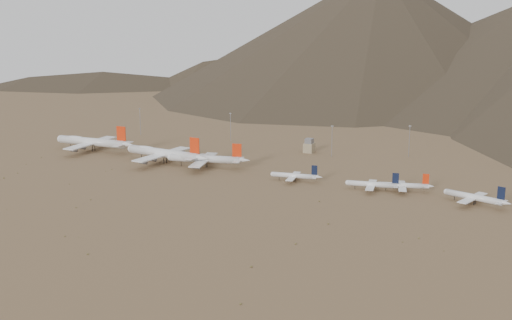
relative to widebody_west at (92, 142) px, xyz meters
The scene contains 14 objects.
ground 138.57m from the widebody_west, 15.52° to the right, with size 3000.00×3000.00×0.00m, color olive.
widebody_west is the anchor object (origin of this frame).
widebody_centre 80.57m from the widebody_west, ahead, with size 78.19×59.98×23.21m.
widebody_east 116.01m from the widebody_west, ahead, with size 63.05×50.02×19.32m.
narrowbody_a 193.72m from the widebody_west, ahead, with size 36.64×26.90×12.26m.
narrowbody_b 248.98m from the widebody_west, ahead, with size 38.20×28.11×12.82m.
narrowbody_c 267.20m from the widebody_west, ahead, with size 36.24×26.99×12.41m.
narrowbody_d 313.85m from the widebody_west, ahead, with size 42.25×31.14×14.21m.
control_tower 183.19m from the widebody_west, 26.94° to the left, with size 8.00×8.00×12.00m.
mast_far_west 79.04m from the widebody_west, 98.22° to the left, with size 2.00×0.60×25.70m.
mast_west 123.70m from the widebody_west, 49.91° to the left, with size 2.00×0.60×25.70m.
mast_centre 201.36m from the widebody_west, 22.54° to the left, with size 2.00×0.60×25.70m.
mast_east 263.84m from the widebody_west, 24.11° to the left, with size 2.00×0.60×25.70m.
desert_scrub 168.00m from the widebody_west, 46.02° to the right, with size 380.73×167.42×0.86m.
Camera 1 is at (244.15, -361.55, 114.87)m, focal length 45.00 mm.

